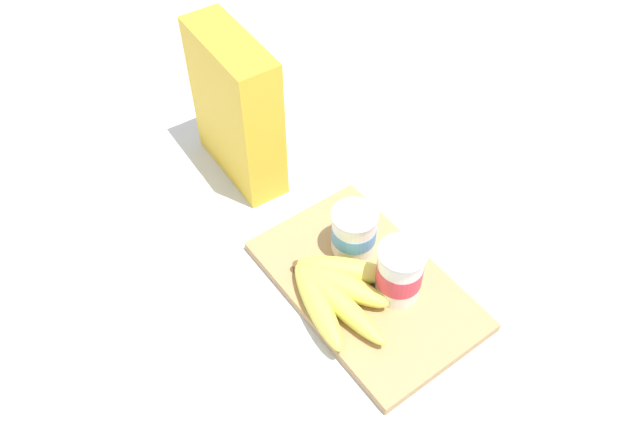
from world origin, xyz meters
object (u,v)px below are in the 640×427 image
Objects in this scene: cutting_board at (366,285)px; banana_bunch at (336,290)px; yogurt_cup_back at (400,272)px; cereal_box at (236,109)px; yogurt_cup_front at (354,231)px.

banana_bunch is (-0.01, -0.05, 0.03)m from cutting_board.
yogurt_cup_back is at bearing 58.99° from banana_bunch.
cutting_board is 3.61× the size of yogurt_cup_back.
yogurt_cup_back is at bearing -171.63° from cereal_box.
cereal_box is 1.34× the size of banana_bunch.
cereal_box reaches higher than yogurt_cup_back.
yogurt_cup_front is 0.81× the size of yogurt_cup_back.
cereal_box is at bearing -172.48° from yogurt_cup_front.
yogurt_cup_front is 0.10m from banana_bunch.
yogurt_cup_front reaches higher than cutting_board.
banana_bunch is (0.34, -0.04, -0.10)m from cereal_box.
cereal_box is at bearing -174.60° from yogurt_cup_back.
banana_bunch is (-0.05, -0.08, -0.03)m from yogurt_cup_back.
banana_bunch is at bearing -53.56° from yogurt_cup_front.
yogurt_cup_front reaches higher than banana_bunch.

